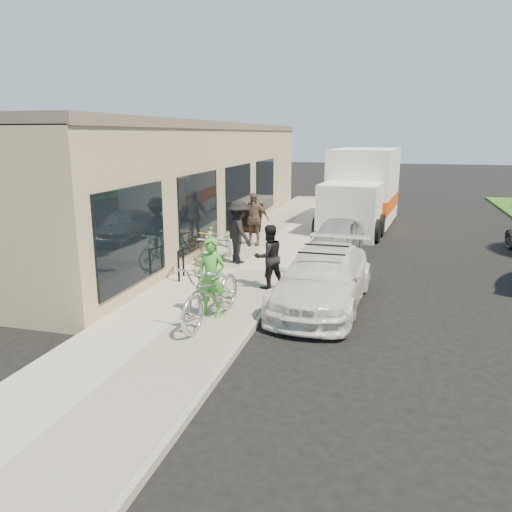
# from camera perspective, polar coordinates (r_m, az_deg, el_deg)

# --- Properties ---
(ground) EXTENTS (120.00, 120.00, 0.00)m
(ground) POSITION_cam_1_polar(r_m,az_deg,el_deg) (10.75, 3.18, -7.06)
(ground) COLOR black
(ground) RESTS_ON ground
(sidewalk) EXTENTS (3.00, 34.00, 0.15)m
(sidewalk) POSITION_cam_1_polar(r_m,az_deg,el_deg) (13.98, -2.22, -1.78)
(sidewalk) COLOR #ACA69B
(sidewalk) RESTS_ON ground
(curb) EXTENTS (0.12, 34.00, 0.13)m
(curb) POSITION_cam_1_polar(r_m,az_deg,el_deg) (13.61, 4.02, -2.28)
(curb) COLOR gray
(curb) RESTS_ON ground
(storefront) EXTENTS (3.60, 20.00, 4.22)m
(storefront) POSITION_cam_1_polar(r_m,az_deg,el_deg) (19.34, -7.05, 8.65)
(storefront) COLOR tan
(storefront) RESTS_ON ground
(bike_rack) EXTENTS (0.15, 0.56, 0.80)m
(bike_rack) POSITION_cam_1_polar(r_m,az_deg,el_deg) (13.03, -8.58, -0.53)
(bike_rack) COLOR black
(bike_rack) RESTS_ON sidewalk
(sandwich_board) EXTENTS (0.80, 0.81, 1.08)m
(sandwich_board) POSITION_cam_1_polar(r_m,az_deg,el_deg) (19.02, -0.54, 4.35)
(sandwich_board) COLOR black
(sandwich_board) RESTS_ON sidewalk
(sedan_white) EXTENTS (2.10, 4.59, 1.34)m
(sedan_white) POSITION_cam_1_polar(r_m,az_deg,el_deg) (11.40, 7.71, -2.50)
(sedan_white) COLOR silver
(sedan_white) RESTS_ON ground
(sedan_silver) EXTENTS (1.71, 3.53, 1.16)m
(sedan_silver) POSITION_cam_1_polar(r_m,az_deg,el_deg) (16.44, 9.26, 2.24)
(sedan_silver) COLOR #A7A7AC
(sedan_silver) RESTS_ON ground
(moving_truck) EXTENTS (3.05, 6.74, 3.21)m
(moving_truck) POSITION_cam_1_polar(r_m,az_deg,el_deg) (21.53, 11.97, 7.10)
(moving_truck) COLOR white
(moving_truck) RESTS_ON ground
(tandem_bike) EXTENTS (1.08, 2.41, 1.22)m
(tandem_bike) POSITION_cam_1_polar(r_m,az_deg,el_deg) (9.96, -5.03, -4.17)
(tandem_bike) COLOR #BBBBBD
(tandem_bike) RESTS_ON sidewalk
(woman_rider) EXTENTS (0.61, 0.41, 1.65)m
(woman_rider) POSITION_cam_1_polar(r_m,az_deg,el_deg) (10.19, -5.13, -2.51)
(woman_rider) COLOR green
(woman_rider) RESTS_ON sidewalk
(man_standing) EXTENTS (0.97, 0.95, 1.57)m
(man_standing) POSITION_cam_1_polar(r_m,az_deg,el_deg) (12.05, 1.46, -0.08)
(man_standing) COLOR black
(man_standing) RESTS_ON sidewalk
(cruiser_bike_a) EXTENTS (0.80, 1.78, 1.03)m
(cruiser_bike_a) POSITION_cam_1_polar(r_m,az_deg,el_deg) (13.71, -5.44, 0.41)
(cruiser_bike_a) COLOR #97E2D4
(cruiser_bike_a) RESTS_ON sidewalk
(cruiser_bike_b) EXTENTS (1.05, 1.84, 0.91)m
(cruiser_bike_b) POSITION_cam_1_polar(r_m,az_deg,el_deg) (15.00, -3.69, 1.38)
(cruiser_bike_b) COLOR #97E2D4
(cruiser_bike_b) RESTS_ON sidewalk
(cruiser_bike_c) EXTENTS (0.64, 1.64, 0.96)m
(cruiser_bike_c) POSITION_cam_1_polar(r_m,az_deg,el_deg) (14.85, -5.36, 1.32)
(cruiser_bike_c) COLOR gold
(cruiser_bike_c) RESTS_ON sidewalk
(bystander_a) EXTENTS (1.31, 1.31, 1.82)m
(bystander_a) POSITION_cam_1_polar(r_m,az_deg,el_deg) (14.49, -1.98, 2.79)
(bystander_a) COLOR black
(bystander_a) RESTS_ON sidewalk
(bystander_b) EXTENTS (1.09, 0.55, 1.78)m
(bystander_b) POSITION_cam_1_polar(r_m,az_deg,el_deg) (16.80, -0.31, 4.26)
(bystander_b) COLOR brown
(bystander_b) RESTS_ON sidewalk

